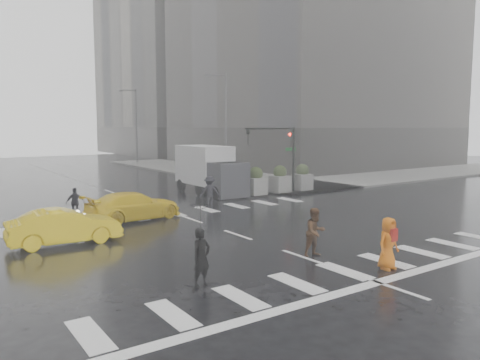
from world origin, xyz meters
TOP-DOWN VIEW (x-y plane):
  - ground at (0.00, 0.00)m, footprint 120.00×120.00m
  - sidewalk_ne at (19.50, 17.50)m, footprint 35.00×35.00m
  - building_ne at (29.00, 27.00)m, footprint 26.05×26.05m
  - building_ne_far at (29.00, 56.00)m, footprint 26.05×26.05m
  - road_markings at (0.00, 0.00)m, footprint 18.00×48.00m
  - traffic_signal_pole at (9.01, 8.01)m, footprint 4.45×0.42m
  - street_lamp_near at (10.87, 18.00)m, footprint 2.15×0.22m
  - street_lamp_far at (10.87, 38.00)m, footprint 2.15×0.22m
  - planter_west at (7.00, 8.20)m, footprint 1.10×1.10m
  - planter_mid at (9.00, 8.20)m, footprint 1.10×1.10m
  - planter_east at (11.00, 8.20)m, footprint 1.10×1.10m
  - pedestrian_black at (-4.41, -4.66)m, footprint 1.15×1.16m
  - pedestrian_brown at (0.45, -4.19)m, footprint 0.86×0.69m
  - pedestrian_orange at (1.30, -6.61)m, footprint 0.84×0.56m
  - pedestrian_far_a at (-4.57, 7.69)m, footprint 0.95×0.65m
  - pedestrian_far_b at (2.46, 6.42)m, footprint 1.31×1.11m
  - taxi_mid at (-6.38, 2.53)m, footprint 4.25×1.65m
  - taxi_rear at (-2.40, 5.48)m, footprint 4.42×2.46m
  - box_truck at (5.19, 10.88)m, footprint 2.28×6.07m

SIDE VIEW (x-z plane):
  - ground at x=0.00m, z-range 0.00..0.00m
  - road_markings at x=0.00m, z-range 0.00..0.01m
  - sidewalk_ne at x=19.50m, z-range 0.00..0.15m
  - taxi_mid at x=-6.38m, z-range 0.00..1.38m
  - taxi_rear at x=-2.40m, z-range 0.00..1.38m
  - pedestrian_far_a at x=-4.57m, z-range 0.00..1.51m
  - pedestrian_orange at x=1.30m, z-range 0.01..1.69m
  - pedestrian_brown at x=0.45m, z-range 0.00..1.71m
  - pedestrian_far_b at x=2.46m, z-range 0.00..1.77m
  - planter_west at x=7.00m, z-range 0.08..1.88m
  - planter_mid at x=9.00m, z-range 0.08..1.88m
  - planter_east at x=11.00m, z-range 0.08..1.88m
  - pedestrian_black at x=-4.41m, z-range 0.39..2.82m
  - box_truck at x=5.19m, z-range 0.11..3.33m
  - traffic_signal_pole at x=9.01m, z-range 0.97..5.47m
  - street_lamp_near at x=10.87m, z-range 0.45..9.45m
  - street_lamp_far at x=10.87m, z-range 0.45..9.45m
  - building_ne_far at x=29.00m, z-range -1.73..34.27m
  - building_ne at x=29.00m, z-range -1.79..40.21m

